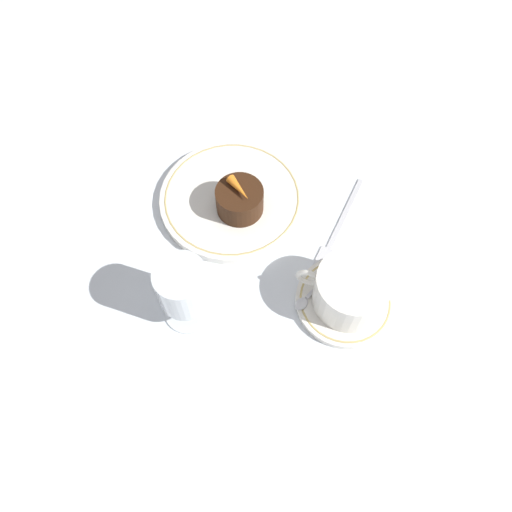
{
  "coord_description": "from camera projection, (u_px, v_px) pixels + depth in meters",
  "views": [
    {
      "loc": [
        -0.16,
        0.39,
        0.65
      ],
      "look_at": [
        -0.07,
        0.08,
        0.04
      ],
      "focal_mm": 35.0,
      "sensor_mm": 36.0,
      "label": 1
    }
  ],
  "objects": [
    {
      "name": "dinner_plate",
      "position": [
        233.0,
        199.0,
        0.78
      ],
      "size": [
        0.22,
        0.22,
        0.01
      ],
      "color": "white",
      "rests_on": "ground_plane"
    },
    {
      "name": "carrot_garnish",
      "position": [
        239.0,
        189.0,
        0.72
      ],
      "size": [
        0.04,
        0.04,
        0.01
      ],
      "color": "orange",
      "rests_on": "dessert_cake"
    },
    {
      "name": "fork",
      "position": [
        334.0,
        236.0,
        0.75
      ],
      "size": [
        0.04,
        0.19,
        0.01
      ],
      "color": "silver",
      "rests_on": "ground_plane"
    },
    {
      "name": "ground_plane",
      "position": [
        227.0,
        214.0,
        0.77
      ],
      "size": [
        3.0,
        3.0,
        0.0
      ],
      "primitive_type": "plane",
      "color": "white"
    },
    {
      "name": "coffee_cup",
      "position": [
        351.0,
        290.0,
        0.66
      ],
      "size": [
        0.13,
        0.1,
        0.06
      ],
      "color": "white",
      "rests_on": "saucer"
    },
    {
      "name": "wine_glass",
      "position": [
        187.0,
        290.0,
        0.63
      ],
      "size": [
        0.07,
        0.07,
        0.11
      ],
      "color": "silver",
      "rests_on": "ground_plane"
    },
    {
      "name": "saucer",
      "position": [
        345.0,
        301.0,
        0.7
      ],
      "size": [
        0.14,
        0.14,
        0.01
      ],
      "color": "white",
      "rests_on": "ground_plane"
    },
    {
      "name": "dessert_cake",
      "position": [
        240.0,
        200.0,
        0.74
      ],
      "size": [
        0.07,
        0.07,
        0.04
      ],
      "color": "#381E0F",
      "rests_on": "dinner_plate"
    },
    {
      "name": "spoon",
      "position": [
        315.0,
        289.0,
        0.7
      ],
      "size": [
        0.06,
        0.1,
        0.0
      ],
      "color": "silver",
      "rests_on": "saucer"
    }
  ]
}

